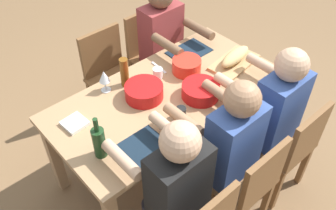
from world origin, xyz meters
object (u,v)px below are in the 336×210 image
(cutting_board, at_px, (234,62))
(serving_bowl_salad, at_px, (201,90))
(diner_near_left, at_px, (174,184))
(serving_bowl_pasta, at_px, (144,91))
(napkin_stack, at_px, (75,123))
(chair_far_center, at_px, (110,73))
(wine_glass, at_px, (104,77))
(beer_bottle, at_px, (124,72))
(chair_far_right, at_px, (151,52))
(diner_near_center, at_px, (228,143))
(chair_near_right, at_px, (289,145))
(cup_far_center, at_px, (158,73))
(bread_loaf, at_px, (235,56))
(diner_far_right, at_px, (164,41))
(chair_near_center, at_px, (246,182))
(dining_table, at_px, (168,103))
(diner_near_right, at_px, (273,109))
(serving_bowl_greens, at_px, (187,65))
(cup_near_center, at_px, (181,113))
(wine_bottle, at_px, (99,142))

(cutting_board, bearing_deg, serving_bowl_salad, -168.86)
(diner_near_left, xyz_separation_m, serving_bowl_pasta, (0.31, 0.64, 0.10))
(cutting_board, bearing_deg, napkin_stack, 168.86)
(chair_far_center, xyz_separation_m, cutting_board, (0.60, -0.82, 0.27))
(wine_glass, bearing_deg, beer_bottle, -16.57)
(chair_far_right, bearing_deg, beer_bottle, -142.62)
(chair_far_right, height_order, serving_bowl_pasta, chair_far_right)
(diner_near_center, relative_size, diner_near_left, 1.00)
(chair_near_right, distance_m, chair_far_center, 1.55)
(beer_bottle, distance_m, cup_far_center, 0.25)
(cup_far_center, bearing_deg, bread_loaf, -25.53)
(diner_far_right, xyz_separation_m, chair_near_center, (-0.46, -1.30, -0.21))
(dining_table, xyz_separation_m, diner_near_right, (0.46, -0.56, 0.05))
(serving_bowl_greens, bearing_deg, diner_near_right, -73.78)
(diner_near_left, xyz_separation_m, cup_far_center, (0.52, 0.74, 0.08))
(serving_bowl_greens, relative_size, beer_bottle, 0.97)
(dining_table, distance_m, cup_near_center, 0.28)
(diner_near_right, height_order, beer_bottle, diner_near_right)
(chair_near_right, xyz_separation_m, diner_near_left, (-0.91, 0.18, 0.21))
(chair_far_right, distance_m, wine_bottle, 1.46)
(diner_near_center, relative_size, wine_glass, 7.23)
(diner_near_left, xyz_separation_m, beer_bottle, (0.29, 0.83, 0.15))
(serving_bowl_pasta, xyz_separation_m, cup_far_center, (0.21, 0.10, -0.02))
(wine_bottle, bearing_deg, diner_near_center, -32.71)
(diner_near_center, relative_size, cup_far_center, 15.68)
(diner_near_left, height_order, wine_bottle, diner_near_left)
(chair_far_center, height_order, cup_far_center, chair_far_center)
(diner_near_left, xyz_separation_m, napkin_stack, (-0.18, 0.73, 0.05))
(cutting_board, bearing_deg, diner_near_left, -155.57)
(cutting_board, bearing_deg, serving_bowl_greens, 153.14)
(chair_near_right, bearing_deg, chair_far_center, 107.06)
(chair_far_right, relative_size, cutting_board, 2.12)
(bread_loaf, height_order, cup_near_center, bread_loaf)
(serving_bowl_greens, distance_m, wine_bottle, 0.95)
(chair_near_right, distance_m, serving_bowl_pasta, 1.07)
(dining_table, relative_size, chair_near_center, 1.95)
(bread_loaf, distance_m, wine_glass, 0.99)
(diner_near_right, relative_size, napkin_stack, 8.57)
(beer_bottle, bearing_deg, chair_near_center, -80.89)
(diner_near_center, distance_m, cutting_board, 0.77)
(dining_table, relative_size, diner_far_right, 1.38)
(serving_bowl_salad, bearing_deg, bread_loaf, 11.14)
(serving_bowl_pasta, distance_m, wine_bottle, 0.55)
(chair_near_right, xyz_separation_m, cup_far_center, (-0.39, 0.92, 0.30))
(chair_near_right, relative_size, serving_bowl_salad, 3.29)
(cup_far_center, bearing_deg, serving_bowl_pasta, -153.91)
(dining_table, bearing_deg, chair_far_right, 58.47)
(cup_near_center, bearing_deg, serving_bowl_pasta, 100.32)
(chair_near_right, height_order, diner_near_left, diner_near_left)
(chair_far_center, distance_m, cutting_board, 1.05)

